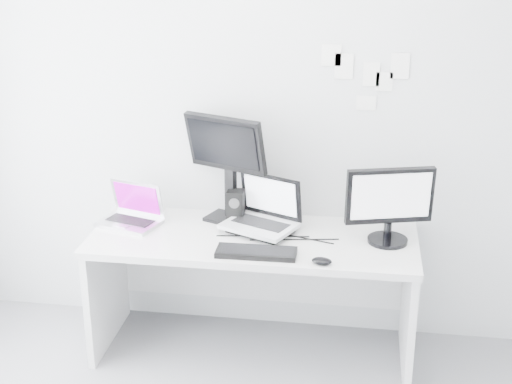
# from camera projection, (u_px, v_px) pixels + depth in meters

# --- Properties ---
(back_wall) EXTENTS (3.60, 0.00, 3.60)m
(back_wall) POSITION_uv_depth(u_px,v_px,m) (262.00, 111.00, 4.13)
(back_wall) COLOR silver
(back_wall) RESTS_ON ground
(desk) EXTENTS (1.80, 0.70, 0.73)m
(desk) POSITION_uv_depth(u_px,v_px,m) (253.00, 295.00, 4.15)
(desk) COLOR silver
(desk) RESTS_ON ground
(macbook) EXTENTS (0.39, 0.34, 0.25)m
(macbook) POSITION_uv_depth(u_px,v_px,m) (128.00, 204.00, 4.13)
(macbook) COLOR #BABBBF
(macbook) RESTS_ON desk
(speaker) EXTENTS (0.12, 0.12, 0.19)m
(speaker) POSITION_uv_depth(u_px,v_px,m) (236.00, 207.00, 4.18)
(speaker) COLOR black
(speaker) RESTS_ON desk
(dell_laptop) EXTENTS (0.47, 0.43, 0.32)m
(dell_laptop) POSITION_uv_depth(u_px,v_px,m) (259.00, 206.00, 4.01)
(dell_laptop) COLOR silver
(dell_laptop) RESTS_ON desk
(rear_monitor) EXTENTS (0.51, 0.34, 0.65)m
(rear_monitor) POSITION_uv_depth(u_px,v_px,m) (228.00, 167.00, 4.12)
(rear_monitor) COLOR black
(rear_monitor) RESTS_ON desk
(samsung_monitor) EXTENTS (0.51, 0.34, 0.43)m
(samsung_monitor) POSITION_uv_depth(u_px,v_px,m) (390.00, 205.00, 3.87)
(samsung_monitor) COLOR black
(samsung_monitor) RESTS_ON desk
(keyboard) EXTENTS (0.42, 0.15, 0.03)m
(keyboard) POSITION_uv_depth(u_px,v_px,m) (256.00, 252.00, 3.79)
(keyboard) COLOR black
(keyboard) RESTS_ON desk
(mouse) EXTENTS (0.11, 0.08, 0.03)m
(mouse) POSITION_uv_depth(u_px,v_px,m) (322.00, 261.00, 3.69)
(mouse) COLOR black
(mouse) RESTS_ON desk
(wall_note_0) EXTENTS (0.10, 0.00, 0.14)m
(wall_note_0) POSITION_uv_depth(u_px,v_px,m) (344.00, 66.00, 3.97)
(wall_note_0) COLOR white
(wall_note_0) RESTS_ON back_wall
(wall_note_1) EXTENTS (0.09, 0.00, 0.13)m
(wall_note_1) POSITION_uv_depth(u_px,v_px,m) (371.00, 74.00, 3.96)
(wall_note_1) COLOR white
(wall_note_1) RESTS_ON back_wall
(wall_note_2) EXTENTS (0.10, 0.00, 0.14)m
(wall_note_2) POSITION_uv_depth(u_px,v_px,m) (400.00, 66.00, 3.92)
(wall_note_2) COLOR white
(wall_note_2) RESTS_ON back_wall
(wall_note_3) EXTENTS (0.11, 0.00, 0.08)m
(wall_note_3) POSITION_uv_depth(u_px,v_px,m) (366.00, 103.00, 4.02)
(wall_note_3) COLOR white
(wall_note_3) RESTS_ON back_wall
(wall_note_4) EXTENTS (0.11, 0.00, 0.12)m
(wall_note_4) POSITION_uv_depth(u_px,v_px,m) (331.00, 55.00, 3.96)
(wall_note_4) COLOR white
(wall_note_4) RESTS_ON back_wall
(wall_note_5) EXTENTS (0.09, 0.00, 0.10)m
(wall_note_5) POSITION_uv_depth(u_px,v_px,m) (384.00, 82.00, 3.96)
(wall_note_5) COLOR white
(wall_note_5) RESTS_ON back_wall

